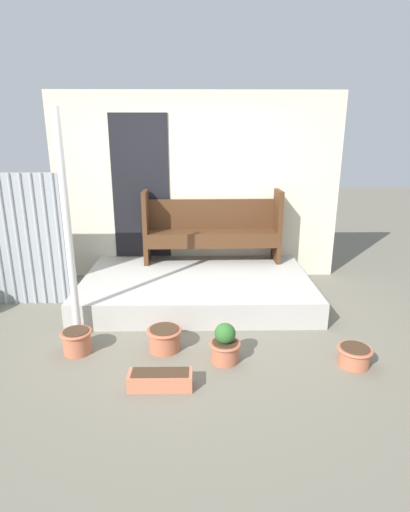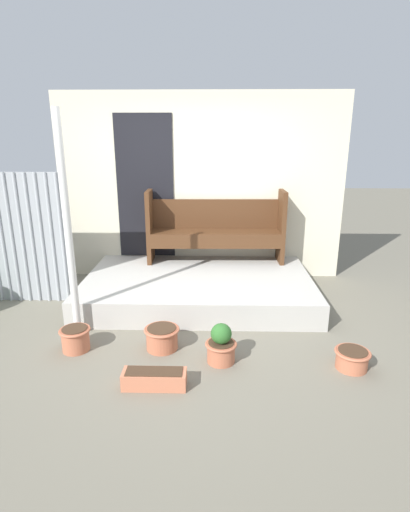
{
  "view_description": "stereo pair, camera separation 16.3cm",
  "coord_description": "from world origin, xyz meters",
  "views": [
    {
      "loc": [
        0.1,
        -3.88,
        2.04
      ],
      "look_at": [
        0.16,
        0.31,
        0.75
      ],
      "focal_mm": 28.0,
      "sensor_mm": 36.0,
      "label": 1
    },
    {
      "loc": [
        0.26,
        -3.88,
        2.04
      ],
      "look_at": [
        0.16,
        0.31,
        0.75
      ],
      "focal_mm": 28.0,
      "sensor_mm": 36.0,
      "label": 2
    }
  ],
  "objects": [
    {
      "name": "flower_pot_right",
      "position": [
        0.33,
        -0.6,
        0.17
      ],
      "size": [
        0.3,
        0.3,
        0.38
      ],
      "color": "#B76647",
      "rests_on": "ground_plane"
    },
    {
      "name": "planter_box_rect",
      "position": [
        -0.24,
        -1.0,
        0.07
      ],
      "size": [
        0.54,
        0.18,
        0.15
      ],
      "color": "#C67251",
      "rests_on": "ground_plane"
    },
    {
      "name": "house_wall",
      "position": [
        0.02,
        1.81,
        1.3
      ],
      "size": [
        4.05,
        0.08,
        2.6
      ],
      "color": "beige",
      "rests_on": "ground_plane"
    },
    {
      "name": "bench",
      "position": [
        0.27,
        1.57,
        0.81
      ],
      "size": [
        1.9,
        0.44,
        1.0
      ],
      "rotation": [
        0.0,
        0.0,
        0.02
      ],
      "color": "#4C2D19",
      "rests_on": "porch_slab"
    },
    {
      "name": "flower_pot_middle",
      "position": [
        -0.25,
        -0.38,
        0.12
      ],
      "size": [
        0.35,
        0.35,
        0.23
      ],
      "color": "#B76647",
      "rests_on": "ground_plane"
    },
    {
      "name": "porch_slab",
      "position": [
        0.06,
        0.89,
        0.15
      ],
      "size": [
        2.85,
        1.78,
        0.3
      ],
      "color": "#B2AFA8",
      "rests_on": "ground_plane"
    },
    {
      "name": "flower_pot_far_right",
      "position": [
        1.51,
        -0.68,
        0.1
      ],
      "size": [
        0.32,
        0.32,
        0.18
      ],
      "color": "#B76647",
      "rests_on": "ground_plane"
    },
    {
      "name": "support_post",
      "position": [
        -1.18,
        -0.1,
        1.14
      ],
      "size": [
        0.08,
        0.08,
        2.27
      ],
      "color": "silver",
      "rests_on": "ground_plane"
    },
    {
      "name": "ground_plane",
      "position": [
        0.0,
        0.0,
        0.0
      ],
      "size": [
        24.0,
        24.0,
        0.0
      ],
      "primitive_type": "plane",
      "color": "#706B5B"
    },
    {
      "name": "flower_pot_left",
      "position": [
        -1.09,
        -0.42,
        0.13
      ],
      "size": [
        0.3,
        0.3,
        0.23
      ],
      "color": "#B76647",
      "rests_on": "ground_plane"
    }
  ]
}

